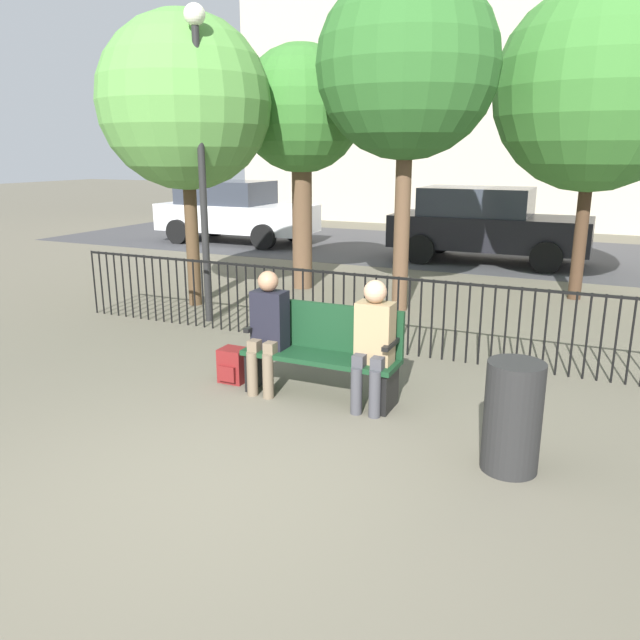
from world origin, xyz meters
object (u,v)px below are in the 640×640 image
object	(u,v)px
tree_0	(185,103)
trash_bin	(513,417)
seated_person_1	(373,339)
lamp_post	(200,124)
parked_car_0	(234,211)
seated_person_0	(268,326)
parked_car_1	(486,224)
backpack	(233,365)
tree_3	(301,113)
tree_2	(597,89)
park_bench	(323,348)
tree_1	(407,67)

from	to	relation	value
tree_0	trash_bin	size ratio (longest dim) A/B	5.02
seated_person_1	tree_0	bearing A→B (deg)	145.32
lamp_post	parked_car_0	distance (m)	8.37
seated_person_0	lamp_post	world-z (taller)	lamp_post
parked_car_1	lamp_post	bearing A→B (deg)	-111.59
tree_0	lamp_post	xyz separation A→B (m)	(0.77, -0.75, -0.34)
backpack	tree_3	xyz separation A→B (m)	(-1.43, 4.58, 2.82)
tree_3	parked_car_1	distance (m)	5.27
tree_3	parked_car_0	size ratio (longest dim) A/B	0.98
seated_person_1	parked_car_0	world-z (taller)	parked_car_0
tree_2	trash_bin	world-z (taller)	tree_2
backpack	tree_0	world-z (taller)	tree_0
tree_0	parked_car_0	bearing A→B (deg)	117.14
tree_2	parked_car_0	xyz separation A→B (m)	(-8.76, 3.38, -2.45)
seated_person_0	tree_3	size ratio (longest dim) A/B	0.30
park_bench	lamp_post	world-z (taller)	lamp_post
seated_person_1	tree_1	size ratio (longest dim) A/B	0.26
park_bench	seated_person_0	size ratio (longest dim) A/B	1.26
tree_2	lamp_post	size ratio (longest dim) A/B	1.16
trash_bin	seated_person_1	bearing A→B (deg)	154.06
seated_person_1	lamp_post	world-z (taller)	lamp_post
seated_person_0	parked_car_0	world-z (taller)	parked_car_0
tree_2	parked_car_0	distance (m)	9.70
seated_person_1	lamp_post	size ratio (longest dim) A/B	0.30
tree_3	lamp_post	xyz separation A→B (m)	(-0.22, -2.62, -0.27)
tree_1	tree_2	world-z (taller)	tree_2
tree_1	lamp_post	world-z (taller)	tree_1
park_bench	seated_person_0	bearing A→B (deg)	-167.27
parked_car_1	trash_bin	size ratio (longest dim) A/B	4.84
tree_1	tree_2	xyz separation A→B (m)	(2.43, 1.93, -0.22)
tree_0	seated_person_1	bearing A→B (deg)	-34.68
seated_person_1	park_bench	bearing A→B (deg)	167.52
tree_0	parked_car_0	xyz separation A→B (m)	(-3.25, 6.34, -2.22)
parked_car_0	parked_car_1	xyz separation A→B (m)	(6.70, -0.33, 0.00)
tree_0	tree_3	distance (m)	2.12
seated_person_0	trash_bin	xyz separation A→B (m)	(2.48, -0.66, -0.26)
park_bench	parked_car_1	xyz separation A→B (m)	(-0.01, 8.66, 0.35)
seated_person_0	tree_3	world-z (taller)	tree_3
seated_person_1	tree_2	distance (m)	6.47
tree_3	trash_bin	bearing A→B (deg)	-50.47
park_bench	parked_car_0	bearing A→B (deg)	126.69
tree_1	lamp_post	distance (m)	3.02
seated_person_0	tree_1	world-z (taller)	tree_1
seated_person_0	backpack	size ratio (longest dim) A/B	3.41
park_bench	tree_3	xyz separation A→B (m)	(-2.46, 4.53, 2.52)
park_bench	seated_person_1	world-z (taller)	seated_person_1
tree_0	parked_car_1	xyz separation A→B (m)	(3.45, 6.01, -2.22)
tree_2	tree_0	bearing A→B (deg)	-151.73
tree_1	backpack	bearing A→B (deg)	-99.87
backpack	parked_car_1	bearing A→B (deg)	83.34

